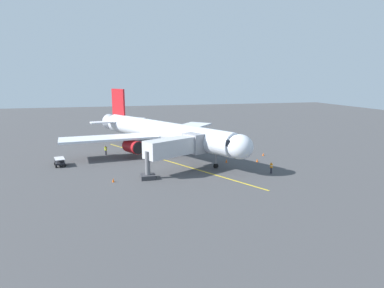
# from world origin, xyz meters

# --- Properties ---
(ground_plane) EXTENTS (220.00, 220.00, 0.00)m
(ground_plane) POSITION_xyz_m (0.00, 0.00, 0.00)
(ground_plane) COLOR #424244
(apron_lead_in_line) EXTENTS (18.79, 35.54, 0.01)m
(apron_lead_in_line) POSITION_xyz_m (-1.63, 5.52, 0.01)
(apron_lead_in_line) COLOR yellow
(apron_lead_in_line) RESTS_ON ground
(airplane) EXTENTS (31.34, 37.24, 11.50)m
(airplane) POSITION_xyz_m (-1.50, -0.73, 4.00)
(airplane) COLOR silver
(airplane) RESTS_ON ground
(jet_bridge) EXTENTS (10.95, 7.40, 5.40)m
(jet_bridge) POSITION_xyz_m (-1.99, 11.76, 3.76)
(jet_bridge) COLOR #B7B7BC
(jet_bridge) RESTS_ON ground
(ground_crew_marshaller) EXTENTS (0.26, 0.41, 1.71)m
(ground_crew_marshaller) POSITION_xyz_m (-14.81, 16.33, 0.89)
(ground_crew_marshaller) COLOR #23232D
(ground_crew_marshaller) RESTS_ON ground
(ground_crew_wing_walker) EXTENTS (0.47, 0.43, 1.71)m
(ground_crew_wing_walker) POSITION_xyz_m (8.60, -1.99, 0.89)
(ground_crew_wing_walker) COLOR #23232D
(ground_crew_wing_walker) RESTS_ON ground
(baggage_cart_near_nose) EXTENTS (2.03, 2.84, 1.27)m
(baggage_cart_near_nose) POSITION_xyz_m (15.72, 4.06, 0.66)
(baggage_cart_near_nose) COLOR black
(baggage_cart_near_nose) RESTS_ON ground
(safety_cone_nose_left) EXTENTS (0.32, 0.32, 0.55)m
(safety_cone_nose_left) POSITION_xyz_m (-10.72, 8.64, 0.28)
(safety_cone_nose_left) COLOR #F2590F
(safety_cone_nose_left) RESTS_ON ground
(safety_cone_nose_right) EXTENTS (0.32, 0.32, 0.55)m
(safety_cone_nose_right) POSITION_xyz_m (-18.84, 5.73, 0.28)
(safety_cone_nose_right) COLOR #F2590F
(safety_cone_nose_right) RESTS_ON ground
(safety_cone_wing_port) EXTENTS (0.32, 0.32, 0.55)m
(safety_cone_wing_port) POSITION_xyz_m (7.72, 14.77, 0.28)
(safety_cone_wing_port) COLOR #F2590F
(safety_cone_wing_port) RESTS_ON ground
(safety_cone_wing_starboard) EXTENTS (0.32, 0.32, 0.55)m
(safety_cone_wing_starboard) POSITION_xyz_m (-15.81, 9.61, 0.28)
(safety_cone_wing_starboard) COLOR #F2590F
(safety_cone_wing_starboard) RESTS_ON ground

